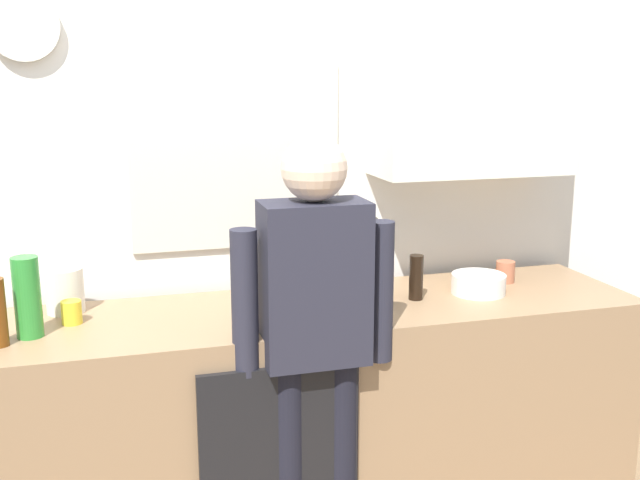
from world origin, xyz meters
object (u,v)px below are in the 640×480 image
at_px(storage_canister, 65,290).
at_px(person_at_sink, 314,326).
at_px(cup_terracotta_mug, 505,272).
at_px(cup_yellow_cup, 72,312).
at_px(bottle_dark_sauce, 416,277).
at_px(bottle_clear_soda, 27,297).
at_px(mixing_bowl, 478,284).
at_px(dish_soap, 267,289).
at_px(coffee_maker, 353,263).

distance_m(storage_canister, person_at_sink, 0.97).
bearing_deg(cup_terracotta_mug, cup_yellow_cup, -178.16).
distance_m(bottle_dark_sauce, cup_terracotta_mug, 0.49).
bearing_deg(bottle_clear_soda, cup_terracotta_mug, 4.77).
bearing_deg(cup_yellow_cup, mixing_bowl, -2.25).
distance_m(bottle_clear_soda, dish_soap, 0.85).
relative_size(bottle_dark_sauce, cup_terracotta_mug, 1.96).
bearing_deg(person_at_sink, storage_canister, 149.49).
distance_m(coffee_maker, bottle_clear_soda, 1.21).
height_order(bottle_dark_sauce, mixing_bowl, bottle_dark_sauce).
bearing_deg(person_at_sink, bottle_dark_sauce, 30.57).
xyz_separation_m(cup_yellow_cup, person_at_sink, (0.81, -0.36, -0.01)).
height_order(bottle_clear_soda, person_at_sink, person_at_sink).
height_order(coffee_maker, bottle_dark_sauce, coffee_maker).
distance_m(cup_yellow_cup, cup_terracotta_mug, 1.78).
height_order(dish_soap, storage_canister, dish_soap).
relative_size(bottle_dark_sauce, dish_soap, 1.00).
xyz_separation_m(coffee_maker, person_at_sink, (-0.26, -0.37, -0.11)).
xyz_separation_m(bottle_dark_sauce, bottle_clear_soda, (-1.44, -0.03, 0.05)).
bearing_deg(cup_terracotta_mug, bottle_clear_soda, -175.23).
bearing_deg(cup_terracotta_mug, dish_soap, -175.37).
bearing_deg(coffee_maker, storage_canister, 173.09).
xyz_separation_m(cup_yellow_cup, mixing_bowl, (1.58, -0.06, -0.00)).
height_order(coffee_maker, mixing_bowl, coffee_maker).
bearing_deg(cup_yellow_cup, coffee_maker, 0.74).
height_order(bottle_clear_soda, cup_terracotta_mug, bottle_clear_soda).
relative_size(bottle_dark_sauce, bottle_clear_soda, 0.64).
bearing_deg(coffee_maker, bottle_dark_sauce, -19.16).
distance_m(coffee_maker, mixing_bowl, 0.53).
distance_m(bottle_dark_sauce, mixing_bowl, 0.28).
relative_size(cup_terracotta_mug, dish_soap, 0.51).
xyz_separation_m(cup_yellow_cup, dish_soap, (0.71, -0.03, 0.04)).
bearing_deg(bottle_clear_soda, mixing_bowl, 1.33).
distance_m(coffee_maker, bottle_dark_sauce, 0.26).
bearing_deg(cup_yellow_cup, bottle_dark_sauce, -2.98).
height_order(cup_yellow_cup, mixing_bowl, cup_yellow_cup).
xyz_separation_m(coffee_maker, storage_canister, (-1.10, 0.13, -0.06)).
distance_m(cup_yellow_cup, dish_soap, 0.71).
xyz_separation_m(cup_terracotta_mug, mixing_bowl, (-0.19, -0.12, -0.01)).
bearing_deg(coffee_maker, cup_terracotta_mug, 3.52).
distance_m(cup_yellow_cup, person_at_sink, 0.88).
distance_m(bottle_dark_sauce, cup_yellow_cup, 1.31).
distance_m(cup_yellow_cup, storage_canister, 0.15).
height_order(cup_yellow_cup, dish_soap, dish_soap).
bearing_deg(mixing_bowl, cup_terracotta_mug, 32.08).
bearing_deg(coffee_maker, bottle_clear_soda, -174.50).
height_order(bottle_dark_sauce, bottle_clear_soda, bottle_clear_soda).
relative_size(cup_terracotta_mug, person_at_sink, 0.06).
xyz_separation_m(mixing_bowl, storage_canister, (-1.61, 0.21, 0.05)).
relative_size(bottle_clear_soda, cup_terracotta_mug, 3.04).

